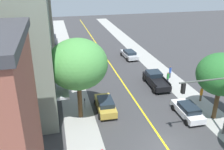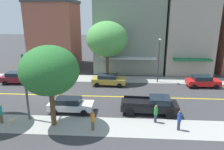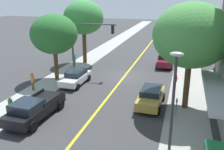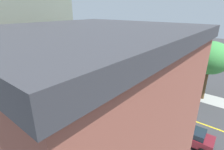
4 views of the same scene
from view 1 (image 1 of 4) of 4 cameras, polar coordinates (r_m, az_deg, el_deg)
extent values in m
plane|color=#38383A|center=(22.66, 12.48, -15.92)|extent=(140.00, 140.00, 0.00)
cube|color=yellow|center=(22.66, 12.48, -15.91)|extent=(0.20, 126.00, 0.00)
cube|color=#B7BABF|center=(27.50, -11.82, -1.51)|extent=(1.25, 8.23, 0.24)
cube|color=#A39989|center=(35.59, -22.94, 9.88)|extent=(11.43, 7.14, 14.10)
cube|color=#196638|center=(36.21, -11.99, 4.42)|extent=(1.26, 5.43, 0.24)
cube|color=#935142|center=(45.42, -21.17, 12.16)|extent=(9.49, 9.84, 13.38)
cube|color=slate|center=(45.88, -13.70, 8.03)|extent=(1.37, 7.48, 0.24)
cylinder|color=brown|center=(25.31, -7.50, -6.00)|extent=(0.46, 0.46, 3.70)
ellipsoid|color=#4C9947|center=(23.64, -8.00, 2.57)|extent=(5.80, 5.80, 4.93)
cylinder|color=brown|center=(27.17, 23.09, -6.37)|extent=(0.44, 0.44, 3.11)
ellipsoid|color=#286B2D|center=(25.80, 24.23, 0.19)|extent=(4.84, 4.84, 4.11)
cylinder|color=#4C4C51|center=(27.30, -6.40, -6.88)|extent=(0.07, 0.07, 1.01)
cube|color=#2D2D33|center=(26.99, -6.45, -5.72)|extent=(0.12, 0.18, 0.26)
cylinder|color=#474C47|center=(21.66, 21.43, -1.12)|extent=(5.14, 0.14, 0.14)
cube|color=black|center=(20.73, 16.27, -3.00)|extent=(0.26, 0.32, 0.90)
sphere|color=red|center=(20.61, 16.36, -2.25)|extent=(0.20, 0.20, 0.20)
sphere|color=yellow|center=(20.73, 16.27, -3.00)|extent=(0.20, 0.20, 0.20)
sphere|color=green|center=(20.86, 16.18, -3.74)|extent=(0.20, 0.20, 0.20)
cylinder|color=#38383D|center=(31.42, -7.73, 2.03)|extent=(0.16, 0.16, 5.82)
ellipsoid|color=silver|center=(30.47, -8.03, 7.41)|extent=(0.70, 0.36, 0.24)
cube|color=red|center=(37.66, -5.96, 2.02)|extent=(2.02, 4.22, 0.65)
cube|color=#19232D|center=(37.26, -5.94, 2.76)|extent=(1.70, 2.31, 0.53)
cylinder|color=black|center=(38.89, -7.63, 2.12)|extent=(0.25, 0.65, 0.64)
cylinder|color=black|center=(39.18, -5.02, 2.40)|extent=(0.25, 0.65, 0.64)
cylinder|color=black|center=(36.38, -6.93, 0.65)|extent=(0.25, 0.65, 0.64)
cylinder|color=black|center=(36.69, -4.14, 0.96)|extent=(0.25, 0.65, 0.64)
cube|color=#B29338|center=(26.63, -1.59, -7.13)|extent=(1.89, 4.51, 0.71)
cube|color=#19232D|center=(26.15, -1.51, -6.26)|extent=(1.62, 2.45, 0.46)
cylinder|color=black|center=(27.95, -3.91, -6.45)|extent=(0.24, 0.65, 0.64)
cylinder|color=black|center=(28.21, -0.36, -6.10)|extent=(0.24, 0.65, 0.64)
cylinder|color=black|center=(25.45, -2.94, -9.64)|extent=(0.24, 0.65, 0.64)
cylinder|color=black|center=(25.73, 0.97, -9.22)|extent=(0.24, 0.65, 0.64)
cube|color=silver|center=(26.88, 17.17, -8.07)|extent=(1.81, 4.41, 0.62)
cube|color=#19232D|center=(26.45, 17.53, -7.27)|extent=(1.57, 2.39, 0.49)
cylinder|color=black|center=(27.73, 14.08, -7.42)|extent=(0.23, 0.64, 0.64)
cylinder|color=black|center=(28.50, 17.23, -6.91)|extent=(0.23, 0.64, 0.64)
cylinder|color=black|center=(25.60, 16.93, -10.54)|extent=(0.23, 0.64, 0.64)
cylinder|color=black|center=(26.43, 20.27, -9.87)|extent=(0.23, 0.64, 0.64)
cube|color=#B7BABF|center=(43.01, 4.02, 4.76)|extent=(2.03, 4.78, 0.63)
cube|color=#19232D|center=(42.64, 4.15, 5.34)|extent=(1.71, 2.61, 0.44)
cylinder|color=black|center=(44.20, 2.21, 4.88)|extent=(0.25, 0.65, 0.64)
cylinder|color=black|center=(44.79, 4.41, 5.07)|extent=(0.25, 0.65, 0.64)
cylinder|color=black|center=(41.43, 3.58, 3.60)|extent=(0.25, 0.65, 0.64)
cylinder|color=black|center=(42.06, 5.89, 3.82)|extent=(0.25, 0.65, 0.64)
cube|color=black|center=(32.69, 10.27, -1.38)|extent=(2.19, 5.48, 0.70)
cube|color=#19232D|center=(33.27, 9.74, 0.31)|extent=(1.90, 2.02, 0.59)
cube|color=black|center=(31.27, 9.47, -1.54)|extent=(0.21, 2.82, 0.24)
cube|color=black|center=(31.94, 12.55, -1.25)|extent=(0.21, 2.82, 0.24)
cylinder|color=black|center=(34.08, 7.56, -0.82)|extent=(0.31, 0.81, 0.80)
cylinder|color=black|center=(34.74, 10.67, -0.55)|extent=(0.31, 0.81, 0.80)
cylinder|color=black|center=(30.96, 9.72, -3.51)|extent=(0.31, 0.81, 0.80)
cylinder|color=black|center=(31.69, 13.09, -3.14)|extent=(0.31, 0.81, 0.80)
cylinder|color=#33384C|center=(33.93, 12.83, -1.37)|extent=(0.25, 0.25, 0.75)
cylinder|color=#288C38|center=(33.65, 12.94, -0.26)|extent=(0.33, 0.33, 0.68)
sphere|color=#936B4C|center=(33.48, 13.00, 0.44)|extent=(0.21, 0.21, 0.21)
cylinder|color=#33384C|center=(35.86, 13.33, -0.03)|extent=(0.24, 0.24, 0.80)
cylinder|color=#284CB2|center=(35.58, 13.44, 1.10)|extent=(0.33, 0.33, 0.73)
sphere|color=brown|center=(35.41, 13.51, 1.82)|extent=(0.22, 0.22, 0.22)
cylinder|color=brown|center=(30.55, 19.97, -5.03)|extent=(0.24, 0.24, 0.80)
cylinder|color=orange|center=(30.22, 20.17, -3.75)|extent=(0.32, 0.32, 0.73)
sphere|color=#936B4C|center=(30.02, 20.29, -2.93)|extent=(0.23, 0.23, 0.23)
camera|label=2|loc=(40.58, 39.08, 11.59)|focal=34.29mm
camera|label=3|loc=(42.14, -10.57, 15.40)|focal=40.24mm
camera|label=4|loc=(12.85, -68.36, -0.33)|focal=28.24mm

